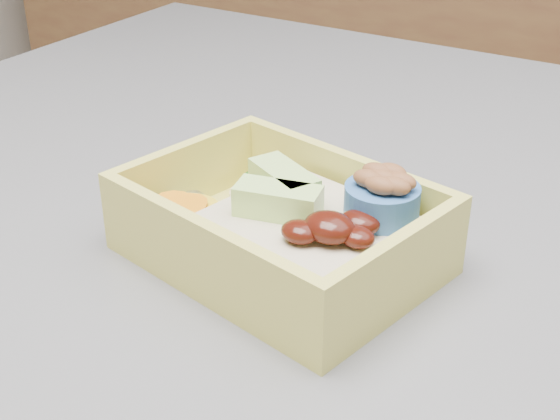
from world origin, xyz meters
The scene contains 1 object.
bento_box centered at (-0.16, -0.16, 0.94)m, with size 0.20×0.16×0.07m.
Camera 1 is at (0.05, -0.50, 1.18)m, focal length 50.00 mm.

